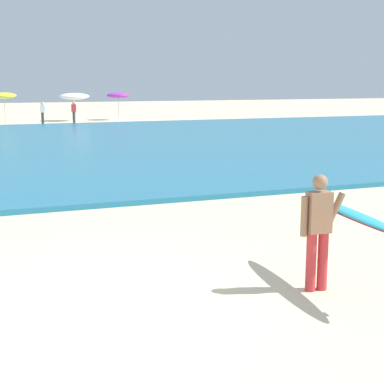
# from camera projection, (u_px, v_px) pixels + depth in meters

# --- Properties ---
(ground_plane) EXTENTS (160.00, 160.00, 0.00)m
(ground_plane) POSITION_uv_depth(u_px,v_px,m) (82.00, 310.00, 7.87)
(ground_plane) COLOR beige
(surfer_with_board) EXTENTS (1.08, 2.80, 1.73)m
(surfer_with_board) POSITION_uv_depth(u_px,v_px,m) (335.00, 221.00, 8.51)
(surfer_with_board) COLOR red
(surfer_with_board) RESTS_ON ground
(beach_umbrella_3) EXTENTS (1.71, 1.74, 2.31)m
(beach_umbrella_3) POSITION_uv_depth(u_px,v_px,m) (4.00, 96.00, 41.45)
(beach_umbrella_3) COLOR beige
(beach_umbrella_3) RESTS_ON ground
(beach_umbrella_4) EXTENTS (2.27, 2.30, 2.20)m
(beach_umbrella_4) POSITION_uv_depth(u_px,v_px,m) (75.00, 96.00, 45.08)
(beach_umbrella_4) COLOR beige
(beach_umbrella_4) RESTS_ON ground
(beach_umbrella_5) EXTENTS (1.81, 1.82, 2.19)m
(beach_umbrella_5) POSITION_uv_depth(u_px,v_px,m) (118.00, 95.00, 46.26)
(beach_umbrella_5) COLOR beige
(beach_umbrella_5) RESTS_ON ground
(beachgoer_near_row_mid) EXTENTS (0.32, 0.20, 1.58)m
(beachgoer_near_row_mid) POSITION_uv_depth(u_px,v_px,m) (42.00, 112.00, 41.72)
(beachgoer_near_row_mid) COLOR #383842
(beachgoer_near_row_mid) RESTS_ON ground
(beachgoer_near_row_right) EXTENTS (0.32, 0.20, 1.58)m
(beachgoer_near_row_right) POSITION_uv_depth(u_px,v_px,m) (74.00, 112.00, 42.66)
(beachgoer_near_row_right) COLOR #383842
(beachgoer_near_row_right) RESTS_ON ground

